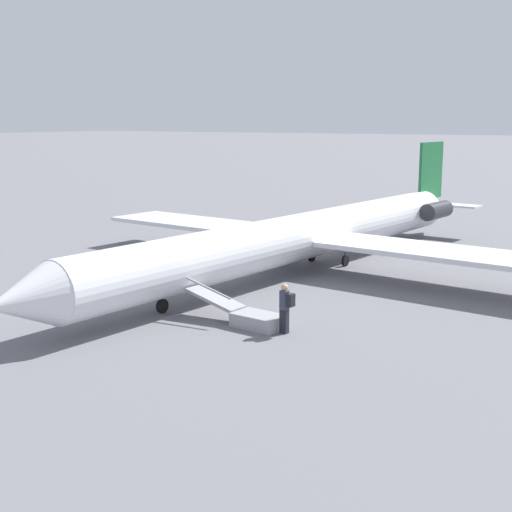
% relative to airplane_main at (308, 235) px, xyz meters
% --- Properties ---
extents(ground_plane, '(600.00, 600.00, 0.00)m').
position_rel_airplane_main_xyz_m(ground_plane, '(0.89, -0.09, -1.73)').
color(ground_plane, slate).
extents(airplane_main, '(33.22, 25.84, 5.83)m').
position_rel_airplane_main_xyz_m(airplane_main, '(0.00, 0.00, 0.00)').
color(airplane_main, silver).
rests_on(airplane_main, ground).
extents(boarding_stairs, '(1.40, 4.09, 1.53)m').
position_rel_airplane_main_xyz_m(boarding_stairs, '(9.57, 2.70, -1.38)').
color(boarding_stairs, '#99999E').
rests_on(boarding_stairs, ground).
extents(passenger, '(0.36, 0.55, 1.74)m').
position_rel_airplane_main_xyz_m(passenger, '(9.69, 4.23, -0.73)').
color(passenger, '#23232D').
rests_on(passenger, ground).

